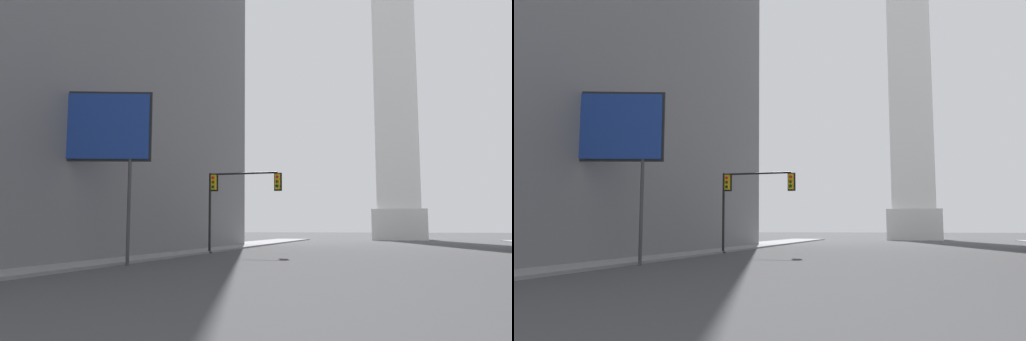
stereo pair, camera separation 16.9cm
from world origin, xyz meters
The scene contains 4 objects.
sidewalk_left centered at (-16.07, 28.53, 0.07)m, with size 5.00×95.09×0.15m, color gray.
obelisk centered at (0.00, 79.24, 33.27)m, with size 8.06×8.06×68.91m.
traffic_light_mid_left centered at (-11.78, 33.10, 4.56)m, with size 5.67×0.51×5.94m.
billboard_sign centered at (-15.18, 19.89, 6.81)m, with size 6.17×2.13×8.80m.
Camera 1 is at (-0.14, -1.75, 1.86)m, focal length 35.00 mm.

